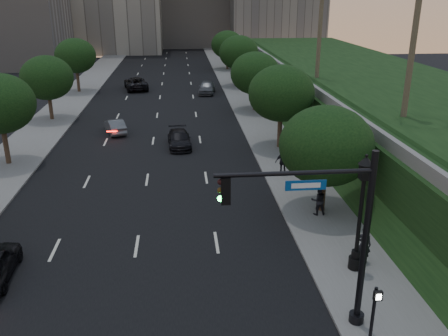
{
  "coord_description": "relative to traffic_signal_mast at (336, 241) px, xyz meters",
  "views": [
    {
      "loc": [
        2.39,
        -16.13,
        11.91
      ],
      "look_at": [
        4.5,
        6.17,
        3.6
      ],
      "focal_mm": 38.0,
      "sensor_mm": 36.0,
      "label": 1
    }
  ],
  "objects": [
    {
      "name": "pedestrian_c",
      "position": [
        1.57,
        15.58,
        -2.58
      ],
      "size": [
        1.14,
        0.55,
        1.88
      ],
      "primitive_type": "imported",
      "rotation": [
        0.0,
        0.0,
        3.23
      ],
      "color": "black",
      "rests_on": "sidewalk_right"
    },
    {
      "name": "sedan_near_right",
      "position": [
        -5.47,
        23.0,
        -3.03
      ],
      "size": [
        2.08,
        4.54,
        1.29
      ],
      "primitive_type": "imported",
      "rotation": [
        0.0,
        0.0,
        0.06
      ],
      "color": "black",
      "rests_on": "ground"
    },
    {
      "name": "embankment",
      "position": [
        14.29,
        29.78,
        -1.67
      ],
      "size": [
        18.0,
        90.0,
        4.0
      ],
      "primitive_type": "cube",
      "color": "black",
      "rests_on": "ground"
    },
    {
      "name": "tree_left_c",
      "position": [
        -18.01,
        32.78,
        0.53
      ],
      "size": [
        5.0,
        5.0,
        6.34
      ],
      "color": "#38281C",
      "rests_on": "ground"
    },
    {
      "name": "tree_left_d",
      "position": [
        -18.01,
        46.78,
        0.9
      ],
      "size": [
        5.0,
        5.0,
        6.71
      ],
      "color": "#38281C",
      "rests_on": "ground"
    },
    {
      "name": "tree_right_c",
      "position": [
        2.59,
        34.78,
        0.35
      ],
      "size": [
        5.2,
        5.2,
        6.24
      ],
      "color": "#38281C",
      "rests_on": "ground"
    },
    {
      "name": "office_block_filler",
      "position": [
        -33.71,
        71.78,
        3.33
      ],
      "size": [
        18.0,
        16.0,
        14.0
      ],
      "primitive_type": "cube",
      "color": "gray",
      "rests_on": "ground"
    },
    {
      "name": "pedestrian_b",
      "position": [
        2.21,
        9.24,
        -2.66
      ],
      "size": [
        0.86,
        0.68,
        1.73
      ],
      "primitive_type": "imported",
      "rotation": [
        0.0,
        0.0,
        3.17
      ],
      "color": "black",
      "rests_on": "sidewalk_right"
    },
    {
      "name": "street_lamp",
      "position": [
        2.34,
        3.62,
        -1.04
      ],
      "size": [
        0.64,
        0.64,
        5.62
      ],
      "color": "black",
      "rests_on": "ground"
    },
    {
      "name": "sidewalk_right",
      "position": [
        2.54,
        31.78,
        -3.6
      ],
      "size": [
        4.5,
        140.0,
        0.15
      ],
      "primitive_type": "cube",
      "color": "slate",
      "rests_on": "ground"
    },
    {
      "name": "sedan_far_left",
      "position": [
        -10.97,
        48.15,
        -2.86
      ],
      "size": [
        3.73,
        6.21,
        1.62
      ],
      "primitive_type": "imported",
      "rotation": [
        0.0,
        0.0,
        3.33
      ],
      "color": "black",
      "rests_on": "ground"
    },
    {
      "name": "sedan_far_right",
      "position": [
        -1.91,
        44.61,
        -2.87
      ],
      "size": [
        2.54,
        4.93,
        1.6
      ],
      "primitive_type": "imported",
      "rotation": [
        0.0,
        0.0,
        -0.14
      ],
      "color": "#5A5D62",
      "rests_on": "ground"
    },
    {
      "name": "tree_right_a",
      "position": [
        2.59,
        9.78,
        0.35
      ],
      "size": [
        5.2,
        5.2,
        6.24
      ],
      "color": "#38281C",
      "rests_on": "ground"
    },
    {
      "name": "ground",
      "position": [
        -7.71,
        1.78,
        -3.67
      ],
      "size": [
        160.0,
        160.0,
        0.0
      ],
      "primitive_type": "plane",
      "color": "black",
      "rests_on": "ground"
    },
    {
      "name": "traffic_signal_mast",
      "position": [
        0.0,
        0.0,
        0.0
      ],
      "size": [
        5.68,
        0.56,
        7.0
      ],
      "color": "black",
      "rests_on": "ground"
    },
    {
      "name": "parapet_wall",
      "position": [
        5.79,
        29.78,
        0.68
      ],
      "size": [
        0.35,
        90.0,
        0.7
      ],
      "primitive_type": "cube",
      "color": "slate",
      "rests_on": "embankment"
    },
    {
      "name": "pedestrian_signal",
      "position": [
        1.13,
        -1.29,
        -2.11
      ],
      "size": [
        0.3,
        0.33,
        2.5
      ],
      "color": "black",
      "rests_on": "ground"
    },
    {
      "name": "tree_right_b",
      "position": [
        2.59,
        21.78,
        0.84
      ],
      "size": [
        5.2,
        5.2,
        6.74
      ],
      "color": "#38281C",
      "rests_on": "ground"
    },
    {
      "name": "tree_right_e",
      "position": [
        2.59,
        63.78,
        0.35
      ],
      "size": [
        5.2,
        5.2,
        6.24
      ],
      "color": "#38281C",
      "rests_on": "ground"
    },
    {
      "name": "road_surface",
      "position": [
        -7.71,
        31.78,
        -3.66
      ],
      "size": [
        16.0,
        140.0,
        0.02
      ],
      "primitive_type": "cube",
      "color": "black",
      "rests_on": "ground"
    },
    {
      "name": "sedan_mid_left",
      "position": [
        -11.21,
        27.58,
        -3.03
      ],
      "size": [
        2.53,
        4.12,
        1.28
      ],
      "primitive_type": "imported",
      "rotation": [
        0.0,
        0.0,
        3.47
      ],
      "color": "#585C60",
      "rests_on": "ground"
    },
    {
      "name": "tree_right_d",
      "position": [
        2.59,
        48.78,
        0.84
      ],
      "size": [
        5.2,
        5.2,
        6.74
      ],
      "color": "#38281C",
      "rests_on": "ground"
    },
    {
      "name": "sidewalk_left",
      "position": [
        -17.96,
        31.78,
        -3.6
      ],
      "size": [
        4.5,
        140.0,
        0.15
      ],
      "primitive_type": "cube",
      "color": "slate",
      "rests_on": "ground"
    },
    {
      "name": "pedestrian_a",
      "position": [
        2.89,
        4.13,
        -2.64
      ],
      "size": [
        0.75,
        0.64,
        1.76
      ],
      "primitive_type": "imported",
      "rotation": [
        0.0,
        0.0,
        2.74
      ],
      "color": "black",
      "rests_on": "sidewalk_right"
    }
  ]
}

